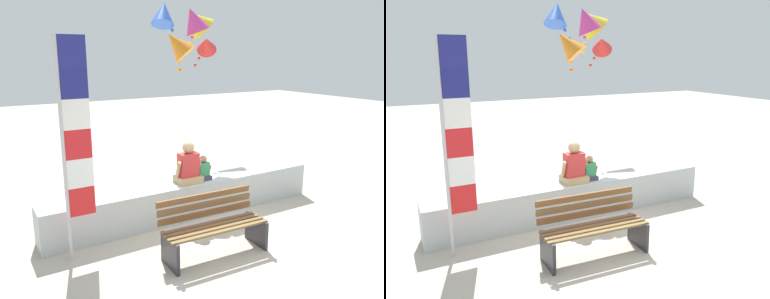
% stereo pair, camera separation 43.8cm
% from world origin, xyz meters
% --- Properties ---
extents(ground_plane, '(40.00, 40.00, 0.00)m').
position_xyz_m(ground_plane, '(0.00, 0.00, 0.00)').
color(ground_plane, '#BAAD9D').
extents(seawall_ledge, '(5.35, 0.55, 0.66)m').
position_xyz_m(seawall_ledge, '(0.00, 1.11, 0.33)').
color(seawall_ledge, '#B3BABB').
rests_on(seawall_ledge, ground).
extents(park_bench, '(1.64, 0.68, 0.88)m').
position_xyz_m(park_bench, '(-0.41, -0.30, 0.42)').
color(park_bench, brown).
rests_on(park_bench, ground).
extents(person_adult, '(0.50, 0.37, 0.76)m').
position_xyz_m(person_adult, '(-0.03, 1.08, 0.96)').
color(person_adult, tan).
rests_on(person_adult, seawall_ledge).
extents(person_child, '(0.30, 0.22, 0.46)m').
position_xyz_m(person_child, '(0.29, 1.08, 0.84)').
color(person_child, '#3A354C').
rests_on(person_child, seawall_ledge).
extents(flag_banner, '(0.42, 0.05, 3.18)m').
position_xyz_m(flag_banner, '(-2.16, 0.59, 1.81)').
color(flag_banner, '#B7B7BC').
rests_on(flag_banner, ground).
extents(kite_orange, '(0.92, 0.88, 0.96)m').
position_xyz_m(kite_orange, '(0.62, 2.64, 3.14)').
color(kite_orange, orange).
extents(kite_blue, '(0.84, 0.86, 0.92)m').
position_xyz_m(kite_blue, '(0.71, 3.43, 3.81)').
color(kite_blue, blue).
extents(kite_red, '(0.81, 0.85, 0.92)m').
position_xyz_m(kite_red, '(2.34, 4.17, 3.19)').
color(kite_red, red).
extents(kite_yellow, '(0.96, 0.84, 1.21)m').
position_xyz_m(kite_yellow, '(1.73, 3.75, 3.72)').
color(kite_yellow, yellow).
extents(kite_magenta, '(0.87, 0.77, 0.93)m').
position_xyz_m(kite_magenta, '(1.18, 2.88, 3.65)').
color(kite_magenta, '#DB3D9E').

